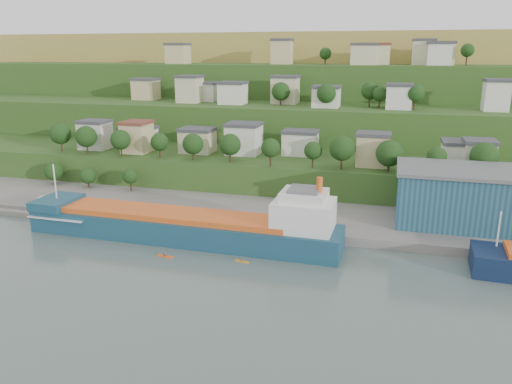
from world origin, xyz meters
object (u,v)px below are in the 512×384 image
(warehouse, at_px, (466,196))
(caravan, at_px, (49,202))
(cargo_ship_near, at_px, (191,228))
(kayak_orange, at_px, (165,256))

(warehouse, relative_size, caravan, 5.81)
(cargo_ship_near, distance_m, caravan, 44.47)
(warehouse, distance_m, caravan, 102.13)
(warehouse, bearing_deg, kayak_orange, -151.78)
(warehouse, xyz_separation_m, kayak_orange, (-59.43, -31.51, -8.18))
(cargo_ship_near, relative_size, kayak_orange, 19.85)
(warehouse, height_order, caravan, warehouse)
(caravan, bearing_deg, cargo_ship_near, -21.18)
(kayak_orange, bearing_deg, caravan, 162.55)
(cargo_ship_near, bearing_deg, warehouse, 21.44)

